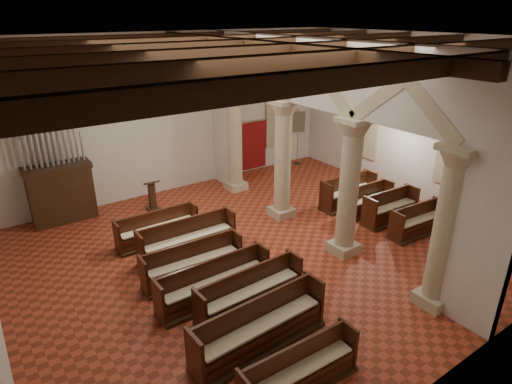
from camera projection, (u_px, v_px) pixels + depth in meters
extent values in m
plane|color=#9F3A22|center=(265.00, 248.00, 12.98)|extent=(14.00, 14.00, 0.00)
plane|color=#331E11|center=(267.00, 39.00, 10.64)|extent=(14.00, 14.00, 0.00)
cube|color=silver|center=(174.00, 114.00, 16.35)|extent=(14.00, 0.02, 6.00)
cube|color=silver|center=(473.00, 243.00, 7.28)|extent=(14.00, 0.02, 6.00)
cube|color=silver|center=(422.00, 120.00, 15.50)|extent=(0.02, 12.00, 6.00)
cube|color=#BDB08C|center=(432.00, 298.00, 10.47)|extent=(0.75, 0.75, 0.30)
cylinder|color=#BDB08C|center=(445.00, 234.00, 9.77)|extent=(0.56, 0.56, 3.30)
cube|color=#BDB08C|center=(343.00, 247.00, 12.74)|extent=(0.75, 0.75, 0.30)
cylinder|color=#BDB08C|center=(348.00, 192.00, 12.04)|extent=(0.56, 0.56, 3.30)
cube|color=#BDB08C|center=(281.00, 212.00, 15.00)|extent=(0.75, 0.75, 0.30)
cylinder|color=#BDB08C|center=(283.00, 163.00, 14.30)|extent=(0.56, 0.56, 3.30)
cube|color=#BDB08C|center=(236.00, 185.00, 17.27)|extent=(0.75, 0.75, 0.30)
cylinder|color=#BDB08C|center=(235.00, 142.00, 16.57)|extent=(0.56, 0.56, 3.30)
cube|color=silver|center=(318.00, 73.00, 11.97)|extent=(0.25, 11.90, 1.93)
cube|color=#2C6450|center=(456.00, 152.00, 14.66)|extent=(0.03, 1.00, 2.20)
cube|color=#2C6450|center=(366.00, 128.00, 17.69)|extent=(0.03, 1.00, 2.20)
cube|color=#2C6450|center=(277.00, 118.00, 19.27)|extent=(1.00, 0.03, 2.20)
cube|color=#361E11|center=(62.00, 196.00, 14.42)|extent=(2.00, 0.80, 1.80)
cube|color=#361E11|center=(56.00, 168.00, 14.03)|extent=(2.10, 0.85, 0.20)
cube|color=#311F0F|center=(153.00, 209.00, 15.47)|extent=(0.43, 0.43, 0.09)
cube|color=#311F0F|center=(152.00, 197.00, 15.29)|extent=(0.21, 0.21, 1.04)
cube|color=#311F0F|center=(152.00, 183.00, 15.01)|extent=(0.47, 0.38, 0.18)
cube|color=maroon|center=(251.00, 146.00, 18.85)|extent=(1.60, 0.06, 2.10)
cylinder|color=gold|center=(251.00, 122.00, 18.41)|extent=(1.80, 0.04, 0.04)
cone|color=#361E11|center=(297.00, 162.00, 20.19)|extent=(0.40, 0.40, 0.13)
cylinder|color=gold|center=(298.00, 136.00, 19.69)|extent=(0.04, 0.04, 2.68)
cylinder|color=gold|center=(299.00, 110.00, 19.21)|extent=(0.34, 0.73, 0.03)
cube|color=navy|center=(299.00, 122.00, 19.41)|extent=(0.57, 0.27, 0.95)
cube|color=navy|center=(319.00, 347.00, 8.77)|extent=(0.41, 0.36, 0.36)
cube|color=navy|center=(299.00, 286.00, 10.78)|extent=(0.36, 0.31, 0.32)
cube|color=#16309B|center=(212.00, 255.00, 12.15)|extent=(0.35, 0.30, 0.32)
cylinder|color=white|center=(301.00, 364.00, 8.51)|extent=(0.96, 0.37, 0.10)
cylinder|color=white|center=(254.00, 334.00, 9.31)|extent=(1.01, 0.46, 0.10)
cube|color=#3D1C0D|center=(301.00, 378.00, 8.02)|extent=(2.36, 0.42, 0.41)
cube|color=#3D1C0D|center=(295.00, 362.00, 8.09)|extent=(2.36, 0.13, 0.86)
cube|color=#3D1C0D|center=(346.00, 340.00, 8.62)|extent=(0.08, 0.54, 0.86)
cube|color=#C0B08E|center=(302.00, 369.00, 7.93)|extent=(2.27, 0.38, 0.05)
cube|color=#361E11|center=(260.00, 345.00, 9.15)|extent=(3.21, 0.90, 0.11)
cube|color=#3B140C|center=(262.00, 335.00, 8.99)|extent=(3.05, 0.57, 0.48)
cube|color=#3B140C|center=(255.00, 319.00, 9.07)|extent=(3.03, 0.21, 1.02)
cube|color=#3B140C|center=(193.00, 355.00, 8.12)|extent=(0.10, 0.65, 1.02)
cube|color=#3B140C|center=(315.00, 297.00, 9.76)|extent=(0.10, 0.65, 1.02)
cube|color=#C0B08E|center=(262.00, 325.00, 8.89)|extent=(2.92, 0.52, 0.05)
cube|color=#361E11|center=(251.00, 307.00, 10.32)|extent=(2.84, 0.79, 0.10)
cube|color=#3B180C|center=(252.00, 299.00, 10.18)|extent=(2.68, 0.49, 0.44)
cube|color=#3B180C|center=(247.00, 286.00, 10.26)|extent=(2.67, 0.16, 0.94)
cube|color=#3B180C|center=(199.00, 310.00, 9.42)|extent=(0.09, 0.59, 0.94)
cube|color=#3B180C|center=(295.00, 270.00, 10.86)|extent=(0.09, 0.59, 0.94)
cube|color=#C0B08E|center=(252.00, 290.00, 10.09)|extent=(2.57, 0.45, 0.05)
cube|color=#361E11|center=(215.00, 297.00, 10.67)|extent=(2.98, 0.74, 0.10)
cube|color=#44230E|center=(216.00, 289.00, 10.52)|extent=(2.83, 0.44, 0.45)
cube|color=#44230E|center=(211.00, 276.00, 10.60)|extent=(2.82, 0.11, 0.95)
cube|color=#44230E|center=(158.00, 301.00, 9.72)|extent=(0.08, 0.60, 0.95)
cube|color=#44230E|center=(262.00, 261.00, 11.24)|extent=(0.08, 0.60, 0.95)
cube|color=#C0B08E|center=(215.00, 281.00, 10.43)|extent=(2.71, 0.40, 0.05)
cube|color=#361E11|center=(194.00, 276.00, 11.53)|extent=(2.77, 0.79, 0.10)
cube|color=#47230F|center=(194.00, 269.00, 11.39)|extent=(2.61, 0.49, 0.44)
cube|color=#47230F|center=(190.00, 257.00, 11.46)|extent=(2.60, 0.17, 0.92)
cube|color=#47230F|center=(144.00, 276.00, 10.64)|extent=(0.09, 0.58, 0.92)
cube|color=#47230F|center=(235.00, 245.00, 12.05)|extent=(0.09, 0.58, 0.92)
cube|color=#C0B08E|center=(194.00, 261.00, 11.29)|extent=(2.50, 0.45, 0.05)
cube|color=#361E11|center=(189.00, 253.00, 12.62)|extent=(2.92, 0.80, 0.11)
cube|color=#3A140C|center=(189.00, 245.00, 12.47)|extent=(2.76, 0.47, 0.48)
cube|color=#3A140C|center=(185.00, 234.00, 12.55)|extent=(2.76, 0.13, 1.01)
cube|color=#3A140C|center=(140.00, 251.00, 11.67)|extent=(0.09, 0.64, 1.01)
cube|color=#3A140C|center=(229.00, 224.00, 13.17)|extent=(0.09, 0.64, 1.01)
cube|color=#C0B08E|center=(189.00, 237.00, 12.36)|extent=(2.65, 0.43, 0.05)
cube|color=#361E11|center=(159.00, 240.00, 13.33)|extent=(2.55, 0.68, 0.09)
cube|color=#411E0D|center=(159.00, 234.00, 13.20)|extent=(2.40, 0.39, 0.43)
cube|color=#411E0D|center=(155.00, 224.00, 13.27)|extent=(2.40, 0.08, 0.90)
cube|color=#411E0D|center=(117.00, 237.00, 12.50)|extent=(0.07, 0.57, 0.90)
cube|color=#411E0D|center=(193.00, 216.00, 13.81)|extent=(0.07, 0.57, 0.90)
cube|color=#C0B08E|center=(158.00, 227.00, 13.10)|extent=(2.31, 0.35, 0.05)
cube|color=#361E11|center=(416.00, 233.00, 13.79)|extent=(2.11, 0.80, 0.10)
cube|color=#411F0D|center=(419.00, 226.00, 13.66)|extent=(1.94, 0.50, 0.43)
cube|color=#411F0D|center=(414.00, 217.00, 13.73)|extent=(1.92, 0.19, 0.91)
cube|color=#411F0D|center=(398.00, 227.00, 13.09)|extent=(0.10, 0.58, 0.91)
cube|color=#411F0D|center=(437.00, 211.00, 14.14)|extent=(0.10, 0.58, 0.91)
cube|color=#C0B08E|center=(420.00, 219.00, 13.56)|extent=(1.86, 0.46, 0.05)
cube|color=#361E11|center=(389.00, 220.00, 14.64)|extent=(2.14, 0.81, 0.10)
cube|color=#481B0F|center=(391.00, 213.00, 14.49)|extent=(1.98, 0.50, 0.46)
cube|color=#481B0F|center=(387.00, 204.00, 14.57)|extent=(1.96, 0.16, 0.98)
cube|color=#481B0F|center=(370.00, 213.00, 13.91)|extent=(0.10, 0.62, 0.98)
cube|color=#481B0F|center=(410.00, 198.00, 14.98)|extent=(0.10, 0.62, 0.98)
cube|color=#C0B08E|center=(392.00, 206.00, 14.39)|extent=(1.90, 0.45, 0.05)
cube|color=#361E11|center=(368.00, 211.00, 15.30)|extent=(1.92, 0.71, 0.10)
cube|color=#3C1E0C|center=(370.00, 205.00, 15.16)|extent=(1.77, 0.41, 0.44)
cube|color=#3C1E0C|center=(365.00, 196.00, 15.23)|extent=(1.77, 0.09, 0.93)
cube|color=#3C1E0C|center=(350.00, 204.00, 14.63)|extent=(0.08, 0.59, 0.93)
cube|color=#3C1E0C|center=(386.00, 192.00, 15.60)|extent=(0.08, 0.59, 0.93)
cube|color=#C0B08E|center=(370.00, 198.00, 15.06)|extent=(1.70, 0.37, 0.05)
cube|color=#361E11|center=(348.00, 204.00, 15.82)|extent=(2.28, 0.77, 0.11)
cube|color=#472A0F|center=(349.00, 197.00, 15.66)|extent=(2.13, 0.44, 0.48)
cube|color=#472A0F|center=(345.00, 188.00, 15.75)|extent=(2.13, 0.09, 1.02)
cube|color=#472A0F|center=(326.00, 197.00, 15.03)|extent=(0.08, 0.65, 1.02)
cube|color=#472A0F|center=(369.00, 184.00, 16.20)|extent=(0.08, 0.65, 1.02)
cube|color=#C0B08E|center=(350.00, 191.00, 15.56)|extent=(2.05, 0.40, 0.05)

